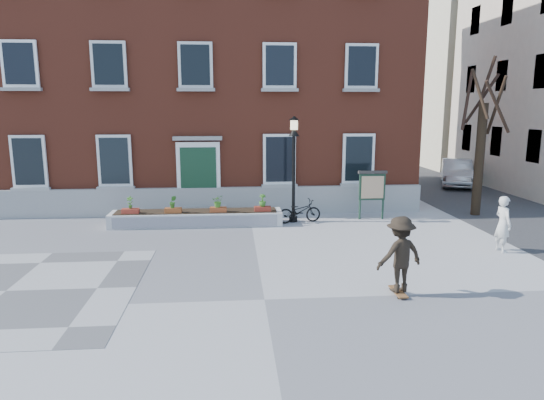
{
  "coord_description": "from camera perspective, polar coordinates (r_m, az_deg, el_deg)",
  "views": [
    {
      "loc": [
        -0.68,
        -10.2,
        4.23
      ],
      "look_at": [
        0.5,
        4.0,
        1.5
      ],
      "focal_mm": 32.0,
      "sensor_mm": 36.0,
      "label": 1
    }
  ],
  "objects": [
    {
      "name": "ground",
      "position": [
        11.06,
        -0.89,
        -11.64
      ],
      "size": [
        100.0,
        100.0,
        0.0
      ],
      "primitive_type": "plane",
      "color": "#97979A",
      "rests_on": "ground"
    },
    {
      "name": "checker_patch",
      "position": [
        13.1,
        -28.81,
        -9.37
      ],
      "size": [
        6.0,
        6.0,
        0.01
      ],
      "primitive_type": "cube",
      "color": "#535356",
      "rests_on": "ground"
    },
    {
      "name": "bicycle",
      "position": [
        18.03,
        3.24,
        -1.32
      ],
      "size": [
        1.75,
        0.91,
        0.87
      ],
      "primitive_type": "imported",
      "rotation": [
        0.0,
        0.0,
        1.78
      ],
      "color": "black",
      "rests_on": "ground"
    },
    {
      "name": "parked_car",
      "position": [
        28.41,
        20.92,
        3.04
      ],
      "size": [
        3.1,
        4.64,
        1.44
      ],
      "primitive_type": "imported",
      "rotation": [
        0.0,
        0.0,
        -0.39
      ],
      "color": "silver",
      "rests_on": "ground"
    },
    {
      "name": "bystander",
      "position": [
        15.88,
        25.53,
        -2.56
      ],
      "size": [
        0.47,
        0.66,
        1.68
      ],
      "primitive_type": "imported",
      "rotation": [
        0.0,
        0.0,
        1.69
      ],
      "color": "silver",
      "rests_on": "ground"
    },
    {
      "name": "brick_building",
      "position": [
        24.3,
        -8.15,
        15.64
      ],
      "size": [
        18.4,
        10.85,
        12.6
      ],
      "color": "brown",
      "rests_on": "ground"
    },
    {
      "name": "planter_assembly",
      "position": [
        17.86,
        -8.83,
        -1.97
      ],
      "size": [
        6.2,
        1.12,
        1.15
      ],
      "color": "silver",
      "rests_on": "ground"
    },
    {
      "name": "bare_tree",
      "position": [
        20.67,
        23.34,
        5.98
      ],
      "size": [
        1.83,
        1.83,
        6.16
      ],
      "color": "#2F2215",
      "rests_on": "ground"
    },
    {
      "name": "side_street",
      "position": [
        35.43,
        28.0,
        14.14
      ],
      "size": [
        15.2,
        36.0,
        14.5
      ],
      "color": "#373739",
      "rests_on": "ground"
    },
    {
      "name": "lamp_post",
      "position": [
        17.85,
        2.58,
        5.4
      ],
      "size": [
        0.4,
        0.4,
        3.93
      ],
      "color": "black",
      "rests_on": "ground"
    },
    {
      "name": "notice_board",
      "position": [
        18.81,
        11.7,
        1.54
      ],
      "size": [
        1.1,
        0.16,
        1.87
      ],
      "color": "#1B3625",
      "rests_on": "ground"
    },
    {
      "name": "skateboarder",
      "position": [
        11.43,
        14.83,
        -6.21
      ],
      "size": [
        1.27,
        0.94,
        1.83
      ],
      "color": "brown",
      "rests_on": "ground"
    }
  ]
}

